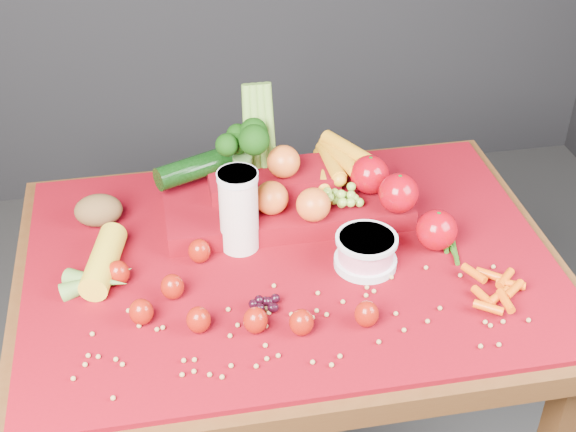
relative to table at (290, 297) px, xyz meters
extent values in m
cube|color=#3D200D|center=(0.00, 0.00, 0.07)|extent=(1.10, 0.80, 0.05)
cube|color=#3D200D|center=(-0.48, 0.33, -0.31)|extent=(0.06, 0.06, 0.70)
cube|color=#3D200D|center=(0.48, 0.33, -0.31)|extent=(0.06, 0.06, 0.70)
cube|color=#65030D|center=(0.00, 0.00, 0.10)|extent=(1.05, 0.75, 0.01)
cylinder|color=beige|center=(-0.09, 0.05, 0.20)|extent=(0.08, 0.08, 0.18)
cylinder|color=silver|center=(-0.09, 0.05, 0.28)|extent=(0.08, 0.08, 0.01)
cylinder|color=silver|center=(0.14, -0.05, 0.12)|extent=(0.13, 0.13, 0.02)
cylinder|color=pink|center=(0.14, -0.05, 0.15)|extent=(0.11, 0.11, 0.05)
cylinder|color=silver|center=(0.14, -0.05, 0.17)|extent=(0.12, 0.12, 0.01)
ellipsoid|color=#991507|center=(-0.24, -0.08, 0.13)|extent=(0.04, 0.04, 0.05)
cone|color=#0D4811|center=(-0.24, -0.08, 0.16)|extent=(0.03, 0.03, 0.01)
ellipsoid|color=#991507|center=(-0.30, -0.14, 0.13)|extent=(0.04, 0.04, 0.05)
cone|color=#0D4811|center=(-0.30, -0.14, 0.16)|extent=(0.03, 0.03, 0.01)
ellipsoid|color=#991507|center=(-0.20, -0.18, 0.13)|extent=(0.04, 0.04, 0.05)
cone|color=#0D4811|center=(-0.20, -0.18, 0.16)|extent=(0.03, 0.03, 0.01)
ellipsoid|color=#991507|center=(-0.10, -0.20, 0.13)|extent=(0.04, 0.04, 0.05)
cone|color=#0D4811|center=(-0.10, -0.20, 0.16)|extent=(0.03, 0.03, 0.01)
ellipsoid|color=#991507|center=(-0.02, -0.22, 0.13)|extent=(0.04, 0.04, 0.05)
cone|color=#0D4811|center=(-0.02, -0.22, 0.16)|extent=(0.03, 0.03, 0.01)
ellipsoid|color=#991507|center=(0.10, -0.22, 0.13)|extent=(0.04, 0.04, 0.05)
cone|color=#0D4811|center=(0.10, -0.22, 0.16)|extent=(0.03, 0.03, 0.01)
ellipsoid|color=#991507|center=(-0.18, 0.02, 0.13)|extent=(0.04, 0.04, 0.05)
cone|color=#0D4811|center=(-0.18, 0.02, 0.16)|extent=(0.03, 0.03, 0.01)
ellipsoid|color=#991507|center=(-0.34, -0.02, 0.13)|extent=(0.04, 0.04, 0.05)
cone|color=#0D4811|center=(-0.34, -0.02, 0.16)|extent=(0.03, 0.03, 0.01)
cylinder|color=yellow|center=(-0.37, 0.02, 0.13)|extent=(0.09, 0.19, 0.06)
ellipsoid|color=brown|center=(-0.38, 0.19, 0.14)|extent=(0.10, 0.07, 0.07)
cube|color=#65030D|center=(0.02, 0.15, 0.13)|extent=(0.52, 0.22, 0.04)
cube|color=#65030D|center=(0.00, 0.20, 0.17)|extent=(0.28, 0.12, 0.03)
sphere|color=maroon|center=(0.24, 0.06, 0.19)|extent=(0.08, 0.08, 0.08)
sphere|color=maroon|center=(0.30, -0.02, 0.15)|extent=(0.08, 0.08, 0.08)
sphere|color=maroon|center=(0.20, 0.14, 0.19)|extent=(0.08, 0.08, 0.08)
sphere|color=#BF4822|center=(-0.02, 0.10, 0.19)|extent=(0.07, 0.07, 0.07)
sphere|color=#BF4822|center=(0.06, 0.06, 0.19)|extent=(0.07, 0.07, 0.07)
sphere|color=#BF4822|center=(0.02, 0.18, 0.22)|extent=(0.07, 0.07, 0.07)
cylinder|color=orange|center=(0.11, 0.22, 0.17)|extent=(0.06, 0.15, 0.04)
cylinder|color=orange|center=(0.13, 0.22, 0.18)|extent=(0.04, 0.15, 0.04)
cylinder|color=orange|center=(0.15, 0.22, 0.20)|extent=(0.07, 0.15, 0.04)
cylinder|color=orange|center=(0.17, 0.22, 0.21)|extent=(0.09, 0.15, 0.04)
cylinder|color=#3F662D|center=(-0.07, 0.20, 0.21)|extent=(0.04, 0.04, 0.04)
cylinder|color=olive|center=(-0.05, 0.24, 0.26)|extent=(0.03, 0.06, 0.22)
cylinder|color=olive|center=(-0.03, 0.24, 0.26)|extent=(0.02, 0.06, 0.22)
cylinder|color=olive|center=(-0.01, 0.24, 0.26)|extent=(0.02, 0.06, 0.22)
cylinder|color=olive|center=(0.00, 0.24, 0.26)|extent=(0.03, 0.06, 0.22)
cylinder|color=black|center=(-0.14, 0.24, 0.20)|extent=(0.23, 0.14, 0.05)
camera|label=1|loc=(-0.24, -1.25, 1.11)|focal=50.00mm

